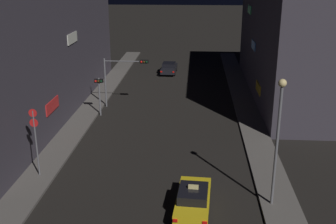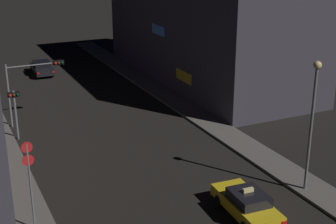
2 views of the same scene
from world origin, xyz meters
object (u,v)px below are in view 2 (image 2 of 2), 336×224
taxi (247,204)px  traffic_light_overhead (31,79)px  far_car (42,68)px  sign_pole_left (30,178)px  street_lamp_near_block (313,110)px  traffic_light_left_kerb (15,105)px

taxi → traffic_light_overhead: bearing=111.1°
far_car → sign_pole_left: 29.64m
taxi → far_car: bearing=96.1°
taxi → traffic_light_overhead: (-6.97, 18.04, 2.77)m
taxi → sign_pole_left: 10.66m
sign_pole_left → street_lamp_near_block: bearing=-9.7°
traffic_light_left_kerb → far_car: bearing=72.6°
taxi → traffic_light_left_kerb: bearing=119.4°
traffic_light_overhead → street_lamp_near_block: street_lamp_near_block is taller
taxi → street_lamp_near_block: size_ratio=0.63×
far_car → sign_pole_left: size_ratio=1.00×
traffic_light_overhead → street_lamp_near_block: bearing=-56.5°
far_car → traffic_light_overhead: 14.75m
traffic_light_overhead → far_car: bearing=75.9°
sign_pole_left → traffic_light_overhead: bearing=78.7°
taxi → traffic_light_left_kerb: (-8.68, 15.41, 1.81)m
far_car → traffic_light_overhead: (-3.54, -14.05, 2.77)m
taxi → far_car: size_ratio=1.01×
sign_pole_left → traffic_light_left_kerb: bearing=84.1°
traffic_light_overhead → sign_pole_left: traffic_light_overhead is taller
far_car → sign_pole_left: (-6.49, -28.84, 2.11)m
taxi → sign_pole_left: (-9.93, 3.25, 2.11)m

